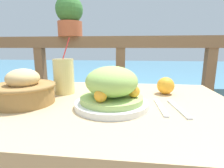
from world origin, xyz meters
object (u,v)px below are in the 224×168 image
(bread_basket, at_px, (24,90))
(potted_plant, at_px, (70,16))
(salad_plate, at_px, (112,90))
(drink_glass, at_px, (64,76))

(bread_basket, relative_size, potted_plant, 0.71)
(salad_plate, bearing_deg, potted_plant, 117.40)
(salad_plate, xyz_separation_m, potted_plant, (-0.43, 0.84, 0.39))
(salad_plate, xyz_separation_m, bread_basket, (-0.32, 0.00, -0.01))
(drink_glass, relative_size, bread_basket, 1.11)
(bread_basket, distance_m, potted_plant, 0.93)
(drink_glass, bearing_deg, salad_plate, -34.84)
(salad_plate, relative_size, potted_plant, 0.81)
(salad_plate, height_order, potted_plant, potted_plant)
(drink_glass, relative_size, potted_plant, 0.79)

